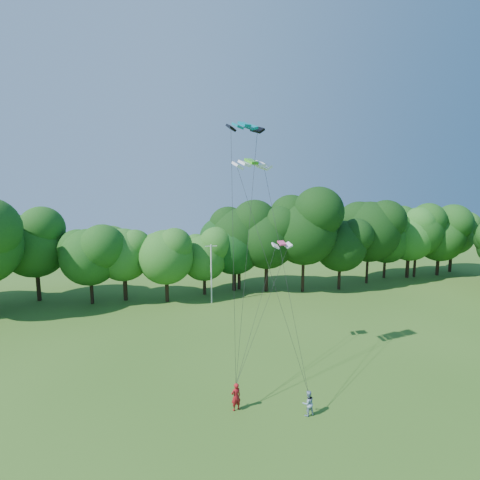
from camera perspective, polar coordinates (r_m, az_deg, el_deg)
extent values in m
cylinder|color=silver|center=(46.24, -4.40, -5.20)|extent=(0.18, 0.18, 7.36)
cube|color=silver|center=(45.53, -4.45, -0.93)|extent=(1.47, 0.17, 0.08)
imported|color=maroon|center=(26.52, -0.63, -22.76)|extent=(0.77, 0.60, 1.88)
imported|color=#8BA5C2|center=(26.46, 10.33, -23.26)|extent=(0.86, 0.69, 1.67)
cube|color=#047685|center=(26.72, 0.67, 17.24)|extent=(2.70, 1.59, 0.50)
cube|color=green|center=(26.99, 1.73, 11.89)|extent=(2.91, 1.75, 0.49)
cube|color=#E33F73|center=(31.47, 6.39, -0.48)|extent=(1.70, 0.85, 0.33)
cylinder|color=black|center=(51.94, -0.90, -5.40)|extent=(0.44, 0.44, 4.22)
ellipsoid|color=#0E3410|center=(50.87, -0.91, 0.69)|extent=(8.45, 8.45, 9.21)
cylinder|color=#372516|center=(64.40, 24.17, -3.51)|extent=(0.42, 0.42, 3.99)
ellipsoid|color=#25611D|center=(63.56, 24.46, 1.13)|extent=(7.97, 7.97, 8.70)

